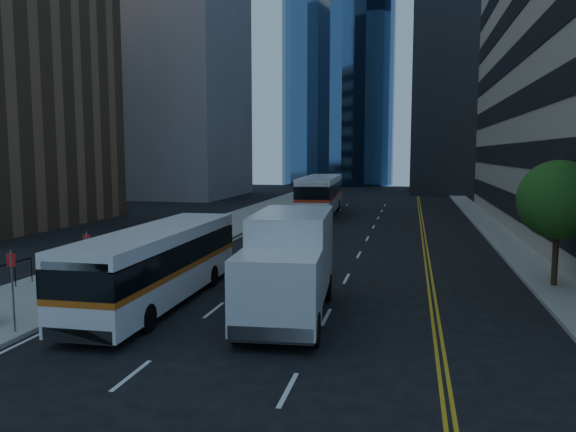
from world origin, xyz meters
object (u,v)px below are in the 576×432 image
(bus_rear, at_px, (320,194))
(box_truck, at_px, (289,263))
(street_tree, at_px, (558,200))
(bus_front, at_px, (158,263))

(bus_rear, distance_m, box_truck, 32.48)
(street_tree, bearing_deg, box_truck, -147.48)
(bus_front, relative_size, bus_rear, 0.80)
(bus_front, height_order, box_truck, box_truck)
(bus_rear, bearing_deg, street_tree, -64.94)
(bus_rear, height_order, box_truck, box_truck)
(street_tree, height_order, bus_front, street_tree)
(street_tree, distance_m, box_truck, 11.69)
(street_tree, relative_size, box_truck, 0.69)
(bus_front, xyz_separation_m, bus_rear, (0.95, 31.58, 0.36))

